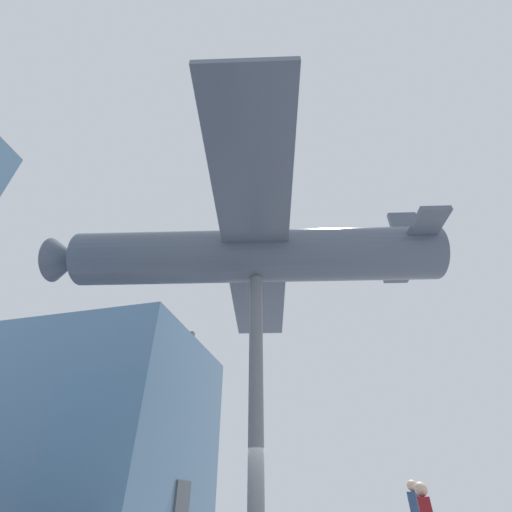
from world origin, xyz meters
name	(u,v)px	position (x,y,z in m)	size (l,w,h in m)	color
glass_pavilion_right	(88,427)	(10.60, 13.46, 5.18)	(11.33, 13.84, 10.94)	slate
support_pylon_central	(256,392)	(0.00, 0.00, 3.93)	(0.44, 0.44, 7.87)	slate
suspended_airplane	(249,256)	(-0.05, 0.26, 8.87)	(14.27, 14.80, 2.96)	#4C5666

